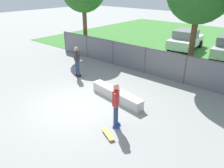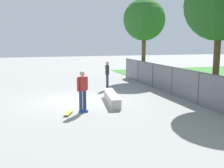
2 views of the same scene
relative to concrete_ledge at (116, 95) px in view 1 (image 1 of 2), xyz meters
name	(u,v)px [view 1 (image 1 of 2)]	position (x,y,z in m)	size (l,w,h in m)	color
ground_plane	(77,106)	(-0.94, -1.68, -0.25)	(80.00, 80.00, 0.00)	gray
grass_strip	(204,43)	(-0.94, 14.19, -0.24)	(27.46, 20.00, 0.02)	#3D7A33
concrete_ledge	(116,95)	(0.00, 0.00, 0.00)	(3.18, 0.94, 0.49)	#B7B5AD
skateboarder	(116,103)	(1.40, -1.74, 0.76)	(0.42, 0.53, 1.82)	#2647A5
skateboard	(108,134)	(1.57, -2.39, -0.17)	(0.81, 0.52, 0.09)	gold
chainlink_fence	(145,59)	(-0.94, 3.89, 0.65)	(15.53, 0.07, 1.64)	#4C4C51
car_white	(186,40)	(-1.38, 10.84, 0.59)	(2.26, 4.33, 1.66)	silver
bystander	(77,60)	(-3.67, 0.79, 0.76)	(0.57, 0.37, 1.82)	black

